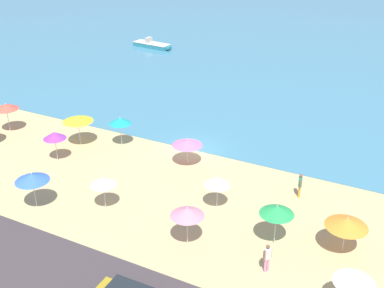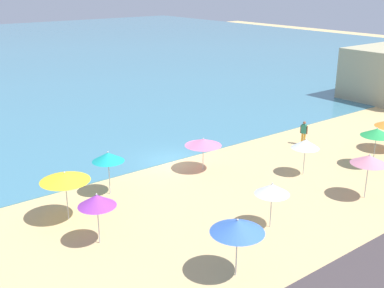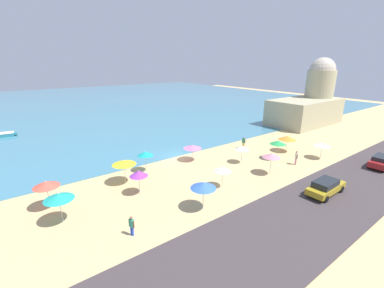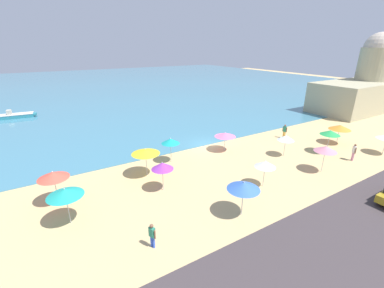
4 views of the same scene
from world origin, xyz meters
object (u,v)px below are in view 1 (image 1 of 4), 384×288
Objects in this scene: beach_umbrella_1 at (32,177)px; beach_umbrella_7 at (54,135)px; beach_umbrella_3 at (354,279)px; beach_umbrella_10 at (120,121)px; beach_umbrella_5 at (6,107)px; beach_umbrella_8 at (78,119)px; bather_1 at (267,257)px; skiff_nearshore at (152,45)px; beach_umbrella_0 at (218,181)px; beach_umbrella_4 at (187,143)px; bather_0 at (300,184)px; beach_umbrella_2 at (347,222)px; beach_umbrella_6 at (103,181)px; beach_umbrella_12 at (187,212)px; beach_umbrella_9 at (277,210)px.

beach_umbrella_1 reaches higher than beach_umbrella_7.
beach_umbrella_3 is 0.88× the size of beach_umbrella_10.
beach_umbrella_5 is 1.03× the size of beach_umbrella_8.
beach_umbrella_1 is at bearing -176.50° from bather_1.
skiff_nearshore is at bearing 108.89° from beach_umbrella_7.
beach_umbrella_10 is at bearing 153.83° from beach_umbrella_3.
beach_umbrella_0 reaches higher than beach_umbrella_3.
bather_0 is (8.95, -0.62, -0.87)m from beach_umbrella_4.
beach_umbrella_0 is 8.35m from beach_umbrella_2.
beach_umbrella_6 is 0.91× the size of beach_umbrella_12.
beach_umbrella_1 is 1.11× the size of beach_umbrella_6.
beach_umbrella_8 is at bearing 166.52° from beach_umbrella_0.
beach_umbrella_0 is at bearing -44.29° from beach_umbrella_4.
beach_umbrella_5 is at bearing 162.90° from beach_umbrella_7.
beach_umbrella_10 reaches higher than beach_umbrella_6.
bather_1 is (0.40, -2.53, -1.33)m from beach_umbrella_9.
beach_umbrella_5 is at bearing -83.15° from skiff_nearshore.
beach_umbrella_6 is at bearing 172.13° from beach_umbrella_12.
beach_umbrella_12 is (10.95, -9.13, 0.05)m from beach_umbrella_10.
beach_umbrella_9 is (9.06, -6.29, 0.47)m from beach_umbrella_4.
beach_umbrella_2 is 1.03× the size of beach_umbrella_6.
beach_umbrella_7 reaches higher than beach_umbrella_4.
beach_umbrella_5 is at bearing -174.06° from beach_umbrella_4.
beach_umbrella_2 is (8.31, -0.83, 0.02)m from beach_umbrella_0.
beach_umbrella_12 reaches higher than skiff_nearshore.
beach_umbrella_10 is (-4.36, 8.22, 0.20)m from beach_umbrella_6.
beach_umbrella_8 is at bearing 160.00° from beach_umbrella_3.
beach_umbrella_9 is at bearing -88.85° from bather_0.
beach_umbrella_1 is 1.16× the size of beach_umbrella_3.
skiff_nearshore is at bearing 110.38° from beach_umbrella_8.
beach_umbrella_9 reaches higher than beach_umbrella_7.
beach_umbrella_5 reaches higher than beach_umbrella_8.
beach_umbrella_7 is 0.94× the size of beach_umbrella_9.
beach_umbrella_3 is 0.86× the size of beach_umbrella_12.
beach_umbrella_6 is at bearing -152.52° from beach_umbrella_0.
beach_umbrella_3 reaches higher than skiff_nearshore.
skiff_nearshore is (-29.36, 28.81, -0.58)m from bather_0.
beach_umbrella_10 is at bearing -63.22° from skiff_nearshore.
beach_umbrella_3 reaches higher than beach_umbrella_4.
skiff_nearshore is (-18.37, 35.97, -1.60)m from beach_umbrella_6.
beach_umbrella_6 reaches higher than bather_0.
beach_umbrella_5 reaches higher than bather_1.
beach_umbrella_7 is at bearing 176.98° from beach_umbrella_2.
beach_umbrella_7 is (-7.34, 3.74, 0.13)m from beach_umbrella_6.
beach_umbrella_3 is at bearing -13.35° from beach_umbrella_7.
beach_umbrella_4 is (-12.80, 5.21, -0.16)m from beach_umbrella_2.
beach_umbrella_5 is 1.51× the size of bather_0.
beach_umbrella_0 is 1.32× the size of bather_1.
beach_umbrella_2 is at bearing 16.08° from beach_umbrella_9.
skiff_nearshore is (-29.47, 34.48, -1.92)m from beach_umbrella_9.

